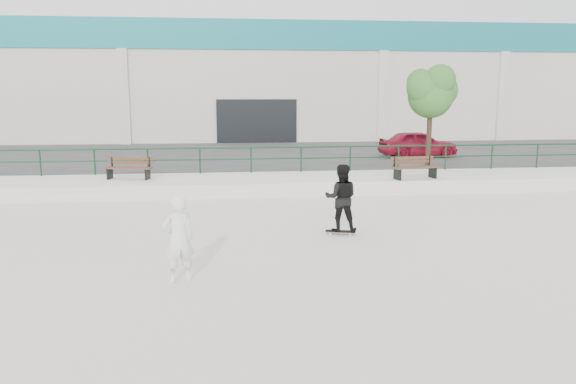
{
  "coord_description": "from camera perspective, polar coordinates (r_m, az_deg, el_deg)",
  "views": [
    {
      "loc": [
        -2.03,
        -11.27,
        3.69
      ],
      "look_at": [
        -0.53,
        2.0,
        1.28
      ],
      "focal_mm": 35.0,
      "sensor_mm": 36.0,
      "label": 1
    }
  ],
  "objects": [
    {
      "name": "ledge",
      "position": [
        21.15,
        -0.87,
        0.85
      ],
      "size": [
        30.0,
        3.0,
        0.5
      ],
      "primitive_type": "cube",
      "color": "beige",
      "rests_on": "ground"
    },
    {
      "name": "bench_left",
      "position": [
        21.45,
        -15.85,
        2.33
      ],
      "size": [
        1.79,
        0.84,
        0.79
      ],
      "rotation": [
        0.0,
        0.0,
        -0.21
      ],
      "color": "#532F1C",
      "rests_on": "ledge"
    },
    {
      "name": "commercial_building",
      "position": [
        43.32,
        -3.86,
        11.36
      ],
      "size": [
        44.2,
        16.33,
        8.0
      ],
      "color": "silver",
      "rests_on": "ground"
    },
    {
      "name": "railing",
      "position": [
        22.3,
        -1.21,
        3.91
      ],
      "size": [
        28.0,
        0.06,
        1.03
      ],
      "color": "#153B20",
      "rests_on": "ledge"
    },
    {
      "name": "tree",
      "position": [
        25.0,
        14.38,
        9.98
      ],
      "size": [
        2.42,
        2.15,
        4.3
      ],
      "color": "#3E2D1F",
      "rests_on": "parking_strip"
    },
    {
      "name": "seated_skater",
      "position": [
        11.11,
        -11.08,
        -4.74
      ],
      "size": [
        0.73,
        0.6,
        1.72
      ],
      "primitive_type": "imported",
      "rotation": [
        0.0,
        0.0,
        3.48
      ],
      "color": "white",
      "rests_on": "ground"
    },
    {
      "name": "parking_strip",
      "position": [
        29.54,
        -2.49,
        3.51
      ],
      "size": [
        60.0,
        14.0,
        0.5
      ],
      "primitive_type": "cube",
      "color": "#303030",
      "rests_on": "ground"
    },
    {
      "name": "standing_skater",
      "position": [
        14.56,
        5.42,
        -0.6
      ],
      "size": [
        0.97,
        0.82,
        1.75
      ],
      "primitive_type": "imported",
      "rotation": [
        0.0,
        0.0,
        2.95
      ],
      "color": "black",
      "rests_on": "skateboard"
    },
    {
      "name": "bench_right",
      "position": [
        21.23,
        12.73,
        2.42
      ],
      "size": [
        1.84,
        0.87,
        0.82
      ],
      "rotation": [
        0.0,
        0.0,
        0.21
      ],
      "color": "#532F1C",
      "rests_on": "ledge"
    },
    {
      "name": "red_car",
      "position": [
        28.38,
        13.06,
        4.8
      ],
      "size": [
        3.88,
        1.75,
        1.29
      ],
      "primitive_type": "imported",
      "rotation": [
        0.0,
        0.0,
        1.63
      ],
      "color": "maroon",
      "rests_on": "parking_strip"
    },
    {
      "name": "skateboard",
      "position": [
        14.75,
        5.36,
        -4.03
      ],
      "size": [
        0.8,
        0.41,
        0.09
      ],
      "rotation": [
        0.0,
        0.0,
        -0.28
      ],
      "color": "black",
      "rests_on": "ground"
    },
    {
      "name": "ground",
      "position": [
        12.03,
        3.6,
        -7.67
      ],
      "size": [
        120.0,
        120.0,
        0.0
      ],
      "primitive_type": "plane",
      "color": "silver",
      "rests_on": "ground"
    }
  ]
}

